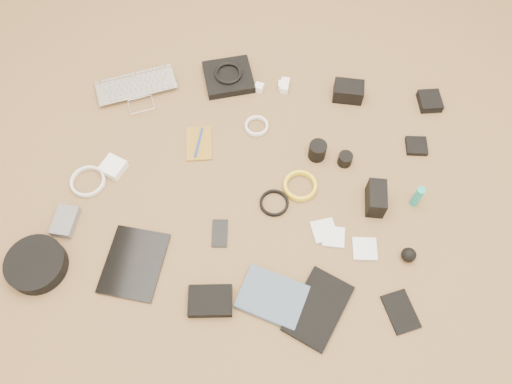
# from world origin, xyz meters

# --- Properties ---
(laptop) EXTENTS (0.38, 0.33, 0.03)m
(laptop) POSITION_xyz_m (-0.46, 0.37, 0.01)
(laptop) COLOR silver
(laptop) RESTS_ON ground
(headphone_pouch) EXTENTS (0.24, 0.23, 0.03)m
(headphone_pouch) POSITION_xyz_m (-0.11, 0.50, 0.02)
(headphone_pouch) COLOR black
(headphone_pouch) RESTS_ON ground
(headphones) EXTENTS (0.13, 0.13, 0.01)m
(headphones) POSITION_xyz_m (-0.11, 0.50, 0.04)
(headphones) COLOR black
(headphones) RESTS_ON headphone_pouch
(charger_a) EXTENTS (0.04, 0.04, 0.03)m
(charger_a) POSITION_xyz_m (0.02, 0.46, 0.02)
(charger_a) COLOR white
(charger_a) RESTS_ON ground
(charger_b) EXTENTS (0.03, 0.03, 0.03)m
(charger_b) POSITION_xyz_m (0.12, 0.47, 0.01)
(charger_b) COLOR white
(charger_b) RESTS_ON ground
(charger_c) EXTENTS (0.03, 0.03, 0.03)m
(charger_c) POSITION_xyz_m (0.12, 0.50, 0.02)
(charger_c) COLOR white
(charger_c) RESTS_ON ground
(charger_d) EXTENTS (0.03, 0.03, 0.03)m
(charger_d) POSITION_xyz_m (0.11, 0.48, 0.02)
(charger_d) COLOR white
(charger_d) RESTS_ON ground
(dslr_camera) EXTENTS (0.12, 0.08, 0.07)m
(dslr_camera) POSITION_xyz_m (0.38, 0.46, 0.03)
(dslr_camera) COLOR black
(dslr_camera) RESTS_ON ground
(lens_pouch) EXTENTS (0.10, 0.11, 0.03)m
(lens_pouch) POSITION_xyz_m (0.70, 0.46, 0.02)
(lens_pouch) COLOR black
(lens_pouch) RESTS_ON ground
(notebook_olive) EXTENTS (0.12, 0.17, 0.01)m
(notebook_olive) POSITION_xyz_m (-0.18, 0.18, 0.00)
(notebook_olive) COLOR olive
(notebook_olive) RESTS_ON ground
(pen_blue) EXTENTS (0.01, 0.13, 0.01)m
(pen_blue) POSITION_xyz_m (-0.18, 0.18, 0.01)
(pen_blue) COLOR #13389A
(pen_blue) RESTS_ON notebook_olive
(cable_white_a) EXTENTS (0.12, 0.12, 0.01)m
(cable_white_a) POSITION_xyz_m (0.03, 0.28, 0.01)
(cable_white_a) COLOR white
(cable_white_a) RESTS_ON ground
(lens_a) EXTENTS (0.08, 0.08, 0.07)m
(lens_a) POSITION_xyz_m (0.27, 0.17, 0.04)
(lens_a) COLOR black
(lens_a) RESTS_ON ground
(lens_b) EXTENTS (0.06, 0.06, 0.05)m
(lens_b) POSITION_xyz_m (0.37, 0.15, 0.02)
(lens_b) COLOR black
(lens_b) RESTS_ON ground
(card_reader) EXTENTS (0.08, 0.08, 0.02)m
(card_reader) POSITION_xyz_m (0.64, 0.25, 0.01)
(card_reader) COLOR black
(card_reader) RESTS_ON ground
(power_brick) EXTENTS (0.10, 0.10, 0.03)m
(power_brick) POSITION_xyz_m (-0.48, 0.03, 0.02)
(power_brick) COLOR white
(power_brick) RESTS_ON ground
(cable_white_b) EXTENTS (0.14, 0.14, 0.01)m
(cable_white_b) POSITION_xyz_m (-0.56, -0.03, 0.01)
(cable_white_b) COLOR white
(cable_white_b) RESTS_ON ground
(cable_black) EXTENTS (0.11, 0.11, 0.01)m
(cable_black) POSITION_xyz_m (0.12, -0.05, 0.00)
(cable_black) COLOR black
(cable_black) RESTS_ON ground
(cable_yellow) EXTENTS (0.14, 0.14, 0.01)m
(cable_yellow) POSITION_xyz_m (0.21, 0.03, 0.01)
(cable_yellow) COLOR yellow
(cable_yellow) RESTS_ON ground
(flash) EXTENTS (0.06, 0.12, 0.09)m
(flash) POSITION_xyz_m (0.48, -0.01, 0.04)
(flash) COLOR black
(flash) RESTS_ON ground
(lens_cleaner) EXTENTS (0.04, 0.04, 0.10)m
(lens_cleaner) POSITION_xyz_m (0.62, 0.01, 0.05)
(lens_cleaner) COLOR teal
(lens_cleaner) RESTS_ON ground
(battery_charger) EXTENTS (0.08, 0.12, 0.03)m
(battery_charger) POSITION_xyz_m (-0.60, -0.20, 0.02)
(battery_charger) COLOR #5E5E63
(battery_charger) RESTS_ON ground
(tablet) EXTENTS (0.21, 0.26, 0.01)m
(tablet) POSITION_xyz_m (-0.33, -0.32, 0.01)
(tablet) COLOR black
(tablet) RESTS_ON ground
(phone) EXTENTS (0.06, 0.11, 0.01)m
(phone) POSITION_xyz_m (-0.05, -0.18, 0.00)
(phone) COLOR black
(phone) RESTS_ON ground
(filter_case_left) EXTENTS (0.10, 0.10, 0.01)m
(filter_case_left) POSITION_xyz_m (0.31, -0.14, 0.01)
(filter_case_left) COLOR silver
(filter_case_left) RESTS_ON ground
(filter_case_mid) EXTENTS (0.08, 0.08, 0.01)m
(filter_case_mid) POSITION_xyz_m (0.34, -0.16, 0.01)
(filter_case_mid) COLOR silver
(filter_case_mid) RESTS_ON ground
(filter_case_right) EXTENTS (0.09, 0.09, 0.01)m
(filter_case_right) POSITION_xyz_m (0.45, -0.19, 0.01)
(filter_case_right) COLOR silver
(filter_case_right) RESTS_ON ground
(air_blower) EXTENTS (0.05, 0.05, 0.05)m
(air_blower) POSITION_xyz_m (0.59, -0.20, 0.03)
(air_blower) COLOR black
(air_blower) RESTS_ON ground
(headphone_case) EXTENTS (0.23, 0.23, 0.05)m
(headphone_case) POSITION_xyz_m (-0.64, -0.37, 0.03)
(headphone_case) COLOR black
(headphone_case) RESTS_ON ground
(drive_case) EXTENTS (0.15, 0.12, 0.04)m
(drive_case) POSITION_xyz_m (-0.05, -0.43, 0.02)
(drive_case) COLOR black
(drive_case) RESTS_ON ground
(paperback) EXTENTS (0.24, 0.21, 0.02)m
(paperback) POSITION_xyz_m (0.13, -0.46, 0.01)
(paperback) COLOR #3D5167
(paperback) RESTS_ON ground
(notebook_black_a) EXTENTS (0.23, 0.28, 0.02)m
(notebook_black_a) POSITION_xyz_m (0.30, -0.41, 0.01)
(notebook_black_a) COLOR black
(notebook_black_a) RESTS_ON ground
(notebook_black_b) EXTENTS (0.13, 0.15, 0.01)m
(notebook_black_b) POSITION_xyz_m (0.56, -0.39, 0.01)
(notebook_black_b) COLOR black
(notebook_black_b) RESTS_ON ground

